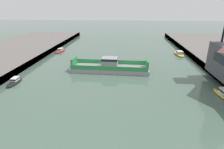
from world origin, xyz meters
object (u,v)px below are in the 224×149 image
object	(u,v)px
moored_boat_mid_left	(179,53)
moored_boat_far_right	(15,81)
moored_boat_near_right	(222,93)
chain_ferry	(110,67)
moored_boat_near_left	(60,51)

from	to	relation	value
moored_boat_mid_left	moored_boat_far_right	bearing A→B (deg)	-146.59
moored_boat_near_right	moored_boat_mid_left	distance (m)	30.85
chain_ferry	moored_boat_far_right	size ratio (longest dim) A/B	3.63
moored_boat_near_right	chain_ferry	bearing A→B (deg)	151.23
chain_ferry	moored_boat_near_left	bearing A→B (deg)	135.86
moored_boat_near_left	moored_boat_far_right	size ratio (longest dim) A/B	1.23
moored_boat_near_left	moored_boat_mid_left	xyz separation A→B (m)	(42.59, -1.07, 0.06)
chain_ferry	moored_boat_mid_left	distance (m)	29.08
chain_ferry	moored_boat_near_left	size ratio (longest dim) A/B	2.95
chain_ferry	moored_boat_near_right	world-z (taller)	chain_ferry
moored_boat_near_right	moored_boat_far_right	bearing A→B (deg)	176.38
chain_ferry	moored_boat_near_left	world-z (taller)	chain_ferry
moored_boat_near_left	chain_ferry	bearing A→B (deg)	-44.14
chain_ferry	moored_boat_near_left	distance (m)	28.07
moored_boat_mid_left	moored_boat_far_right	distance (m)	51.12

